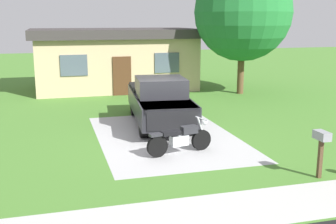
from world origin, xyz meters
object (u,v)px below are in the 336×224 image
(neighbor_house, at_px, (115,58))
(mailbox, at_px, (321,142))
(motorcycle, at_px, (180,139))
(shade_tree, at_px, (243,12))
(pickup_truck, at_px, (159,100))

(neighbor_house, bearing_deg, mailbox, -79.59)
(motorcycle, height_order, shade_tree, shade_tree)
(motorcycle, distance_m, neighbor_house, 13.14)
(motorcycle, bearing_deg, neighbor_house, 90.18)
(pickup_truck, relative_size, neighbor_house, 0.60)
(shade_tree, bearing_deg, motorcycle, -124.33)
(motorcycle, relative_size, neighbor_house, 0.23)
(motorcycle, xyz_separation_m, mailbox, (2.90, -2.93, 0.51))
(motorcycle, xyz_separation_m, shade_tree, (6.38, 9.33, 3.94))
(shade_tree, xyz_separation_m, neighbor_house, (-6.42, 3.74, -2.63))
(motorcycle, xyz_separation_m, neighbor_house, (-0.04, 13.07, 1.32))
(pickup_truck, bearing_deg, neighbor_house, 92.16)
(neighbor_house, bearing_deg, motorcycle, -89.82)
(mailbox, relative_size, shade_tree, 0.18)
(neighbor_house, bearing_deg, shade_tree, -30.23)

